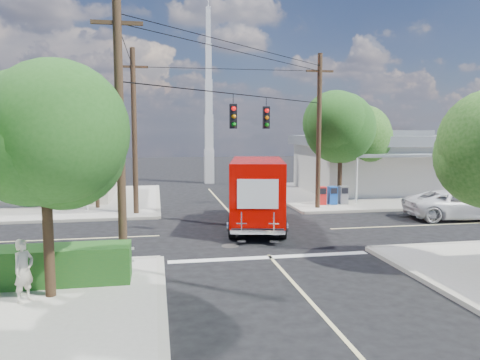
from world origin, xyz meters
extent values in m
plane|color=black|center=(0.00, 0.00, 0.00)|extent=(120.00, 120.00, 0.00)
cube|color=#A49F94|center=(11.00, 11.00, 0.07)|extent=(14.00, 14.00, 0.14)
cube|color=#A6A193|center=(4.00, 11.00, 0.07)|extent=(0.25, 14.00, 0.14)
cube|color=#A6A193|center=(11.00, 4.00, 0.07)|extent=(14.00, 0.25, 0.14)
cube|color=#A49F94|center=(-11.00, 11.00, 0.07)|extent=(14.00, 14.00, 0.14)
cube|color=#A6A193|center=(-4.00, 11.00, 0.07)|extent=(0.25, 14.00, 0.14)
cube|color=#A6A193|center=(-11.00, 4.00, 0.07)|extent=(14.00, 0.25, 0.14)
cube|color=#A6A193|center=(-4.00, -11.00, 0.07)|extent=(0.25, 14.00, 0.14)
cube|color=beige|center=(0.00, 10.00, 0.01)|extent=(0.12, 12.00, 0.01)
cube|color=beige|center=(0.00, -10.00, 0.01)|extent=(0.12, 12.00, 0.01)
cube|color=beige|center=(10.00, 0.00, 0.01)|extent=(12.00, 0.12, 0.01)
cube|color=beige|center=(-10.00, 0.00, 0.01)|extent=(12.00, 0.12, 0.01)
cube|color=silver|center=(0.00, -4.30, 0.01)|extent=(7.50, 0.40, 0.01)
cube|color=beige|center=(12.50, 12.00, 1.84)|extent=(11.00, 8.00, 3.40)
cube|color=slate|center=(12.50, 12.00, 3.89)|extent=(11.80, 8.80, 0.70)
cube|color=slate|center=(12.50, 12.00, 4.39)|extent=(6.05, 4.40, 0.50)
cube|color=slate|center=(12.50, 7.10, 3.04)|extent=(9.90, 1.80, 0.15)
cylinder|color=silver|center=(8.10, 6.30, 1.59)|extent=(0.12, 0.12, 2.90)
cube|color=beige|center=(-12.00, 12.50, 1.74)|extent=(10.00, 8.00, 3.20)
cube|color=slate|center=(-12.00, 12.50, 3.69)|extent=(10.80, 8.80, 0.70)
cube|color=slate|center=(-12.00, 12.50, 4.19)|extent=(5.50, 4.40, 0.50)
cube|color=slate|center=(-12.00, 7.60, 2.84)|extent=(9.00, 1.80, 0.15)
cylinder|color=silver|center=(-8.00, 6.80, 1.49)|extent=(0.12, 0.12, 2.70)
cube|color=silver|center=(0.50, 20.00, 1.50)|extent=(0.80, 0.80, 3.00)
cube|color=silver|center=(0.50, 20.00, 4.50)|extent=(0.70, 0.70, 3.00)
cube|color=silver|center=(0.50, 20.00, 7.50)|extent=(0.60, 0.60, 3.00)
cube|color=silver|center=(0.50, 20.00, 10.50)|extent=(0.50, 0.50, 3.00)
cube|color=silver|center=(0.50, 20.00, 13.50)|extent=(0.40, 0.40, 3.00)
cylinder|color=#422D1C|center=(-7.00, -7.50, 2.00)|extent=(0.28, 0.28, 3.71)
sphere|color=#1F5318|center=(-7.00, -7.50, 4.32)|extent=(3.71, 3.71, 3.71)
sphere|color=#1F5318|center=(-7.40, -7.30, 4.55)|extent=(3.02, 3.02, 3.02)
sphere|color=#1F5318|center=(-6.65, -7.80, 4.20)|extent=(3.25, 3.25, 3.25)
cylinder|color=#422D1C|center=(7.20, 6.80, 2.19)|extent=(0.28, 0.28, 4.10)
sphere|color=#1F5318|center=(7.20, 6.80, 4.75)|extent=(4.10, 4.10, 4.10)
sphere|color=#1F5318|center=(6.80, 7.00, 5.00)|extent=(3.33, 3.33, 3.33)
sphere|color=#1F5318|center=(7.55, 6.50, 4.62)|extent=(3.58, 3.58, 3.58)
cylinder|color=#422D1C|center=(9.80, 9.00, 1.93)|extent=(0.28, 0.28, 3.58)
sphere|color=#215515|center=(9.80, 9.00, 4.17)|extent=(3.58, 3.58, 3.58)
sphere|color=#215515|center=(9.40, 9.20, 4.40)|extent=(2.91, 2.91, 2.91)
sphere|color=#215515|center=(10.15, 8.70, 4.06)|extent=(3.14, 3.14, 3.14)
cylinder|color=#422D1C|center=(-7.50, 7.50, 2.64)|extent=(0.24, 0.24, 5.00)
cone|color=#1E5D21|center=(-6.60, 7.50, 5.24)|extent=(0.50, 2.06, 0.98)
cone|color=#1E5D21|center=(-6.94, 8.20, 5.24)|extent=(1.92, 1.68, 0.98)
cone|color=#1E5D21|center=(-7.70, 8.38, 5.24)|extent=(2.12, 0.95, 0.98)
cone|color=#1E5D21|center=(-8.31, 7.89, 5.24)|extent=(1.34, 2.07, 0.98)
cone|color=#1E5D21|center=(-8.31, 7.11, 5.24)|extent=(1.34, 2.07, 0.98)
cone|color=#1E5D21|center=(-7.70, 6.62, 5.24)|extent=(2.12, 0.95, 0.98)
cone|color=#1E5D21|center=(-6.94, 6.80, 5.24)|extent=(1.92, 1.68, 0.98)
cylinder|color=#422D1C|center=(-9.50, 9.00, 2.44)|extent=(0.24, 0.24, 4.60)
cone|color=#1E5D21|center=(-8.60, 9.00, 4.84)|extent=(0.50, 2.06, 0.98)
cone|color=#1E5D21|center=(-8.94, 9.70, 4.84)|extent=(1.92, 1.68, 0.98)
cone|color=#1E5D21|center=(-9.70, 9.88, 4.84)|extent=(2.12, 0.95, 0.98)
cone|color=#1E5D21|center=(-10.31, 9.39, 4.84)|extent=(1.34, 2.07, 0.98)
cone|color=#1E5D21|center=(-10.31, 8.61, 4.84)|extent=(1.34, 2.07, 0.98)
cone|color=#1E5D21|center=(-9.70, 8.12, 4.84)|extent=(2.12, 0.95, 0.98)
cone|color=#1E5D21|center=(-8.94, 8.30, 4.84)|extent=(1.92, 1.68, 0.98)
cylinder|color=#473321|center=(-5.20, -5.20, 4.50)|extent=(0.28, 0.28, 9.00)
cube|color=#473321|center=(-5.20, -5.20, 8.00)|extent=(1.60, 0.12, 0.12)
cylinder|color=#473321|center=(5.20, 5.20, 4.50)|extent=(0.28, 0.28, 9.00)
cube|color=#473321|center=(5.20, 5.20, 8.00)|extent=(1.60, 0.12, 0.12)
cylinder|color=#473321|center=(-5.20, 5.20, 4.50)|extent=(0.28, 0.28, 9.00)
cube|color=#473321|center=(-5.20, 5.20, 8.00)|extent=(1.60, 0.12, 0.12)
cylinder|color=black|center=(0.00, 0.00, 6.20)|extent=(10.43, 10.43, 0.04)
cube|color=black|center=(-0.80, -0.80, 5.25)|extent=(0.30, 0.24, 1.05)
sphere|color=red|center=(-0.80, -0.94, 5.58)|extent=(0.20, 0.20, 0.20)
cube|color=black|center=(1.10, 1.10, 5.25)|extent=(0.30, 0.24, 1.05)
sphere|color=red|center=(1.10, 0.96, 5.58)|extent=(0.20, 0.20, 0.20)
cube|color=silver|center=(-7.80, -5.60, 0.49)|extent=(5.94, 0.05, 0.08)
cube|color=silver|center=(-7.80, -5.60, 0.89)|extent=(5.94, 0.05, 0.08)
cube|color=silver|center=(-5.00, -5.60, 0.64)|extent=(0.09, 0.06, 1.00)
cube|color=#184D1B|center=(-8.00, -6.40, 0.69)|extent=(6.20, 1.20, 1.10)
cube|color=red|center=(5.80, 6.20, 0.69)|extent=(0.50, 0.50, 1.10)
cube|color=#174AA7|center=(6.50, 6.20, 0.69)|extent=(0.50, 0.50, 1.10)
cube|color=slate|center=(7.20, 6.20, 0.69)|extent=(0.50, 0.50, 1.10)
cube|color=black|center=(0.73, 1.34, 0.52)|extent=(3.63, 7.62, 0.23)
cube|color=#C80500|center=(1.32, 4.14, 1.27)|extent=(2.54, 2.03, 2.07)
cube|color=black|center=(1.46, 4.79, 1.64)|extent=(1.98, 0.64, 0.89)
cube|color=silver|center=(1.50, 4.97, 0.61)|extent=(2.14, 0.56, 0.33)
cube|color=#C80500|center=(0.55, 0.51, 1.93)|extent=(3.43, 5.82, 2.72)
cube|color=white|center=(1.72, 0.27, 2.07)|extent=(0.72, 3.31, 1.22)
cube|color=white|center=(-0.61, 0.76, 2.07)|extent=(0.72, 3.31, 1.22)
cube|color=white|center=(-0.02, -2.17, 2.07)|extent=(1.66, 0.37, 1.22)
cube|color=silver|center=(-0.04, -2.29, 0.52)|extent=(2.25, 0.70, 0.17)
cube|color=silver|center=(-0.71, -2.27, 0.89)|extent=(0.43, 0.14, 0.94)
cube|color=silver|center=(0.58, -2.54, 0.89)|extent=(0.43, 0.14, 0.94)
cylinder|color=black|center=(0.24, 4.23, 0.52)|extent=(0.51, 1.07, 1.03)
cylinder|color=black|center=(2.35, 3.78, 0.52)|extent=(0.51, 1.07, 1.03)
cylinder|color=black|center=(-0.89, -1.10, 0.52)|extent=(0.51, 1.07, 1.03)
cylinder|color=black|center=(1.22, -1.55, 0.52)|extent=(0.51, 1.07, 1.03)
imported|color=silver|center=(11.52, 1.20, 0.75)|extent=(5.68, 3.12, 1.51)
imported|color=beige|center=(-7.58, -7.82, 0.98)|extent=(0.68, 0.73, 1.68)
camera|label=1|loc=(-4.09, -20.65, 4.68)|focal=35.00mm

